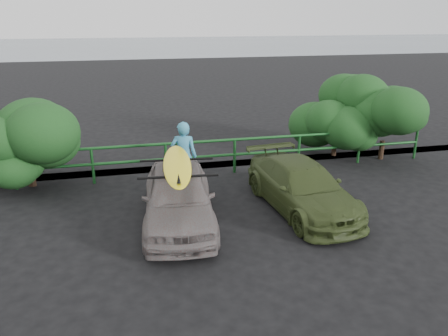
# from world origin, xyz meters

# --- Properties ---
(ground) EXTENTS (80.00, 80.00, 0.00)m
(ground) POSITION_xyz_m (0.00, 0.00, 0.00)
(ground) COLOR black
(ocean) EXTENTS (200.00, 200.00, 0.00)m
(ocean) POSITION_xyz_m (0.00, 60.00, 0.00)
(ocean) COLOR slate
(ocean) RESTS_ON ground
(guardrail) EXTENTS (14.00, 0.08, 1.04)m
(guardrail) POSITION_xyz_m (0.00, 5.00, 0.52)
(guardrail) COLOR #14491B
(guardrail) RESTS_ON ground
(shrub_left) EXTENTS (3.20, 2.40, 2.28)m
(shrub_left) POSITION_xyz_m (-4.80, 5.40, 1.14)
(shrub_left) COLOR #194419
(shrub_left) RESTS_ON ground
(shrub_right) EXTENTS (3.20, 2.40, 2.42)m
(shrub_right) POSITION_xyz_m (5.00, 5.50, 1.21)
(shrub_right) COLOR #194419
(shrub_right) RESTS_ON ground
(sedan) EXTENTS (1.88, 3.91, 1.29)m
(sedan) POSITION_xyz_m (-1.02, 2.05, 0.64)
(sedan) COLOR slate
(sedan) RESTS_ON ground
(olive_vehicle) EXTENTS (1.98, 4.03, 1.13)m
(olive_vehicle) POSITION_xyz_m (1.93, 2.17, 0.56)
(olive_vehicle) COLOR #34421D
(olive_vehicle) RESTS_ON ground
(man) EXTENTS (0.77, 0.61, 1.86)m
(man) POSITION_xyz_m (-0.62, 3.96, 0.93)
(man) COLOR teal
(man) RESTS_ON ground
(roof_rack) EXTENTS (1.74, 1.30, 0.05)m
(roof_rack) POSITION_xyz_m (-1.02, 2.05, 1.32)
(roof_rack) COLOR black
(roof_rack) RESTS_ON sedan
(surfboard) EXTENTS (0.87, 2.91, 0.09)m
(surfboard) POSITION_xyz_m (-1.02, 2.05, 1.39)
(surfboard) COLOR yellow
(surfboard) RESTS_ON roof_rack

